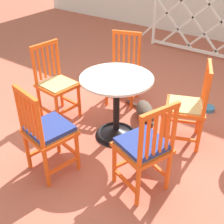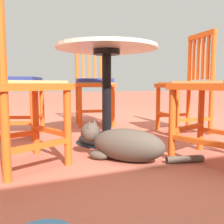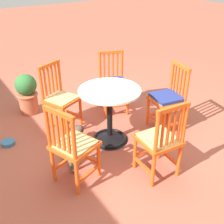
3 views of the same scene
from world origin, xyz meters
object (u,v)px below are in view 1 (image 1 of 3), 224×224
at_px(orange_chair_tucked_in, 144,148).
at_px(tabby_cat, 145,113).
at_px(cafe_table, 116,114).
at_px(orange_chair_facing_out, 123,71).
at_px(orange_chair_by_planter, 56,84).
at_px(orange_chair_at_corner, 48,132).
at_px(orange_chair_near_fence, 188,107).
at_px(pet_water_bowl, 208,108).

relative_size(orange_chair_tucked_in, tabby_cat, 1.46).
xyz_separation_m(cafe_table, tabby_cat, (0.09, 0.48, -0.19)).
distance_m(cafe_table, orange_chair_facing_out, 0.84).
relative_size(orange_chair_by_planter, orange_chair_facing_out, 1.00).
relative_size(cafe_table, orange_chair_at_corner, 0.83).
bearing_deg(orange_chair_near_fence, orange_chair_tucked_in, -91.07).
distance_m(orange_chair_near_fence, orange_chair_facing_out, 1.12).
xyz_separation_m(cafe_table, pet_water_bowl, (0.64, 1.15, -0.26)).
xyz_separation_m(orange_chair_near_fence, pet_water_bowl, (-0.02, 0.78, -0.41)).
bearing_deg(pet_water_bowl, orange_chair_tucked_in, -90.02).
bearing_deg(cafe_table, pet_water_bowl, 60.73).
bearing_deg(cafe_table, orange_chair_near_fence, 29.19).
bearing_deg(orange_chair_tucked_in, orange_chair_at_corner, -158.45).
bearing_deg(pet_water_bowl, orange_chair_facing_out, -157.66).
relative_size(orange_chair_tucked_in, orange_chair_near_fence, 1.00).
bearing_deg(orange_chair_tucked_in, cafe_table, 142.32).
xyz_separation_m(orange_chair_at_corner, orange_chair_tucked_in, (0.82, 0.32, 0.00)).
bearing_deg(pet_water_bowl, tabby_cat, -129.31).
relative_size(orange_chair_at_corner, orange_chair_near_fence, 1.00).
relative_size(orange_chair_at_corner, tabby_cat, 1.46).
distance_m(cafe_table, pet_water_bowl, 1.34).
xyz_separation_m(orange_chair_facing_out, pet_water_bowl, (1.05, 0.43, -0.41)).
xyz_separation_m(orange_chair_at_corner, orange_chair_near_fence, (0.84, 1.19, -0.01)).
xyz_separation_m(cafe_table, orange_chair_by_planter, (-0.82, -0.08, 0.15)).
xyz_separation_m(orange_chair_tucked_in, orange_chair_facing_out, (-1.05, 1.21, -0.01)).
bearing_deg(pet_water_bowl, cafe_table, -119.27).
xyz_separation_m(orange_chair_facing_out, tabby_cat, (0.50, -0.24, -0.34)).
distance_m(orange_chair_at_corner, orange_chair_facing_out, 1.55).
xyz_separation_m(orange_chair_by_planter, orange_chair_facing_out, (0.42, 0.80, 0.00)).
relative_size(orange_chair_tucked_in, orange_chair_facing_out, 1.00).
distance_m(cafe_table, orange_chair_tucked_in, 0.83).
height_order(cafe_table, orange_chair_near_fence, orange_chair_near_fence).
xyz_separation_m(orange_chair_by_planter, tabby_cat, (0.92, 0.56, -0.34)).
distance_m(orange_chair_near_fence, pet_water_bowl, 0.88).
relative_size(cafe_table, orange_chair_tucked_in, 0.83).
distance_m(orange_chair_at_corner, orange_chair_near_fence, 1.45).
bearing_deg(tabby_cat, orange_chair_tucked_in, -60.64).
bearing_deg(orange_chair_facing_out, orange_chair_near_fence, -18.20).
bearing_deg(tabby_cat, pet_water_bowl, 50.69).
xyz_separation_m(orange_chair_by_planter, orange_chair_near_fence, (1.48, 0.45, 0.00)).
bearing_deg(cafe_table, orange_chair_at_corner, -102.40).
distance_m(orange_chair_tucked_in, tabby_cat, 1.17).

